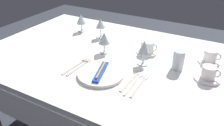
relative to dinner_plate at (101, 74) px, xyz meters
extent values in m
cube|color=white|center=(0.00, 0.23, -0.03)|extent=(1.80, 1.10, 0.04)
cube|color=white|center=(0.00, 0.78, -0.14)|extent=(1.80, 0.01, 0.18)
cylinder|color=brown|center=(-0.80, 0.68, -0.40)|extent=(0.07, 0.07, 0.70)
cylinder|color=white|center=(0.00, 0.00, 0.00)|extent=(0.26, 0.26, 0.02)
cube|color=blue|center=(0.00, 0.00, 0.02)|extent=(0.09, 0.21, 0.01)
cylinder|color=orange|center=(0.00, 0.00, 0.03)|extent=(0.06, 0.17, 0.01)
cube|color=beige|center=(-0.16, -0.01, -0.01)|extent=(0.02, 0.19, 0.00)
cube|color=beige|center=(-0.15, 0.10, -0.01)|extent=(0.02, 0.04, 0.00)
cube|color=beige|center=(-0.19, -0.01, -0.01)|extent=(0.02, 0.19, 0.00)
cube|color=beige|center=(-0.18, 0.10, -0.01)|extent=(0.02, 0.04, 0.00)
cube|color=beige|center=(0.16, 0.01, -0.01)|extent=(0.02, 0.18, 0.00)
cube|color=beige|center=(0.16, 0.11, -0.01)|extent=(0.02, 0.06, 0.00)
cube|color=beige|center=(0.19, -0.01, -0.01)|extent=(0.02, 0.19, 0.00)
ellipsoid|color=beige|center=(0.19, 0.10, -0.01)|extent=(0.03, 0.04, 0.01)
cube|color=beige|center=(0.22, -0.01, -0.01)|extent=(0.02, 0.19, 0.00)
ellipsoid|color=beige|center=(0.22, 0.10, -0.01)|extent=(0.03, 0.04, 0.01)
cylinder|color=white|center=(0.12, 0.38, 0.00)|extent=(0.13, 0.13, 0.01)
cylinder|color=white|center=(0.12, 0.38, 0.04)|extent=(0.08, 0.08, 0.07)
torus|color=white|center=(0.16, 0.38, 0.04)|extent=(0.05, 0.01, 0.05)
cylinder|color=white|center=(0.49, 0.44, 0.00)|extent=(0.13, 0.13, 0.01)
cylinder|color=white|center=(0.49, 0.44, 0.04)|extent=(0.08, 0.08, 0.07)
torus|color=white|center=(0.53, 0.44, 0.04)|extent=(0.05, 0.01, 0.05)
cylinder|color=white|center=(0.51, 0.24, 0.00)|extent=(0.14, 0.14, 0.01)
cylinder|color=white|center=(0.51, 0.24, 0.04)|extent=(0.07, 0.07, 0.07)
torus|color=white|center=(0.55, 0.24, 0.04)|extent=(0.05, 0.01, 0.05)
cylinder|color=silver|center=(-0.48, 0.49, -0.01)|extent=(0.06, 0.06, 0.01)
cylinder|color=silver|center=(-0.48, 0.49, 0.03)|extent=(0.01, 0.01, 0.06)
cone|color=silver|center=(-0.48, 0.49, 0.09)|extent=(0.07, 0.07, 0.08)
cylinder|color=silver|center=(0.15, 0.23, -0.01)|extent=(0.07, 0.07, 0.01)
cylinder|color=silver|center=(0.15, 0.23, 0.03)|extent=(0.01, 0.01, 0.07)
cone|color=silver|center=(0.15, 0.23, 0.11)|extent=(0.07, 0.07, 0.07)
cylinder|color=silver|center=(-0.28, 0.46, -0.01)|extent=(0.07, 0.07, 0.01)
cylinder|color=silver|center=(-0.28, 0.46, 0.03)|extent=(0.01, 0.01, 0.07)
cone|color=silver|center=(-0.28, 0.46, 0.10)|extent=(0.07, 0.07, 0.07)
cylinder|color=silver|center=(-0.13, 0.25, -0.01)|extent=(0.06, 0.06, 0.01)
cylinder|color=silver|center=(-0.13, 0.25, 0.03)|extent=(0.01, 0.01, 0.06)
cone|color=silver|center=(-0.13, 0.25, 0.09)|extent=(0.08, 0.08, 0.07)
cylinder|color=silver|center=(0.34, 0.28, 0.05)|extent=(0.07, 0.07, 0.11)
cylinder|color=#C68C1E|center=(0.34, 0.28, 0.03)|extent=(0.06, 0.06, 0.06)
camera|label=1|loc=(0.55, -0.88, 0.66)|focal=36.07mm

